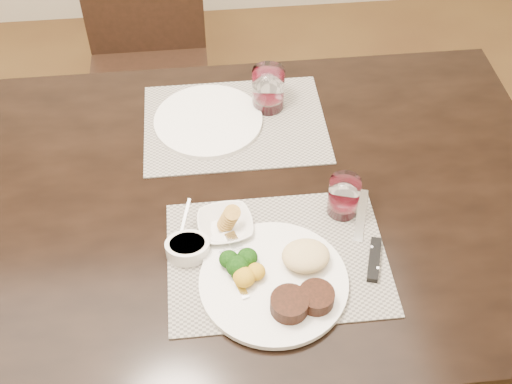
{
  "coord_description": "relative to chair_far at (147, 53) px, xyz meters",
  "views": [
    {
      "loc": [
        0.18,
        -0.98,
        1.84
      ],
      "look_at": [
        0.28,
        -0.06,
        0.82
      ],
      "focal_mm": 45.0,
      "sensor_mm": 36.0,
      "label": 1
    }
  ],
  "objects": [
    {
      "name": "ground_plane",
      "position": [
        0.0,
        -0.93,
        -0.5
      ],
      "size": [
        4.5,
        4.5,
        0.0
      ],
      "primitive_type": "plane",
      "color": "#412815",
      "rests_on": "ground"
    },
    {
      "name": "dining_table",
      "position": [
        0.0,
        -0.93,
        0.16
      ],
      "size": [
        2.0,
        1.0,
        0.75
      ],
      "color": "black",
      "rests_on": "ground"
    },
    {
      "name": "chair_far",
      "position": [
        0.0,
        0.0,
        0.0
      ],
      "size": [
        0.42,
        0.42,
        0.9
      ],
      "color": "black",
      "rests_on": "ground"
    },
    {
      "name": "placemat_near",
      "position": [
        0.31,
        -1.12,
        0.25
      ],
      "size": [
        0.46,
        0.34,
        0.0
      ],
      "primitive_type": "cube",
      "color": "gray",
      "rests_on": "dining_table"
    },
    {
      "name": "placemat_far",
      "position": [
        0.26,
        -0.69,
        0.25
      ],
      "size": [
        0.46,
        0.34,
        0.0
      ],
      "primitive_type": "cube",
      "color": "gray",
      "rests_on": "dining_table"
    },
    {
      "name": "dinner_plate",
      "position": [
        0.31,
        -1.19,
        0.27
      ],
      "size": [
        0.3,
        0.3,
        0.05
      ],
      "rotation": [
        0.0,
        0.0,
        0.01
      ],
      "color": "silver",
      "rests_on": "placemat_near"
    },
    {
      "name": "napkin_fork",
      "position": [
        0.22,
        -1.14,
        0.26
      ],
      "size": [
        0.15,
        0.2,
        0.02
      ],
      "rotation": [
        0.0,
        0.0,
        0.32
      ],
      "color": "silver",
      "rests_on": "placemat_near"
    },
    {
      "name": "steak_knife",
      "position": [
        0.51,
        -1.12,
        0.26
      ],
      "size": [
        0.07,
        0.26,
        0.01
      ],
      "rotation": [
        0.0,
        0.0,
        -0.31
      ],
      "color": "white",
      "rests_on": "placemat_near"
    },
    {
      "name": "cracker_bowl",
      "position": [
        0.21,
        -1.03,
        0.27
      ],
      "size": [
        0.13,
        0.13,
        0.05
      ],
      "rotation": [
        0.0,
        0.0,
        0.12
      ],
      "color": "silver",
      "rests_on": "placemat_near"
    },
    {
      "name": "sauce_ramekin",
      "position": [
        0.13,
        -1.09,
        0.27
      ],
      "size": [
        0.09,
        0.14,
        0.07
      ],
      "rotation": [
        0.0,
        0.0,
        -0.38
      ],
      "color": "silver",
      "rests_on": "placemat_near"
    },
    {
      "name": "wine_glass_near",
      "position": [
        0.47,
        -1.0,
        0.29
      ],
      "size": [
        0.07,
        0.07,
        0.09
      ],
      "rotation": [
        0.0,
        0.0,
        -0.09
      ],
      "color": "silver",
      "rests_on": "placemat_near"
    },
    {
      "name": "far_plate",
      "position": [
        0.19,
        -0.68,
        0.26
      ],
      "size": [
        0.28,
        0.28,
        0.01
      ],
      "primitive_type": "cylinder",
      "color": "silver",
      "rests_on": "placemat_far"
    },
    {
      "name": "wine_glass_far",
      "position": [
        0.35,
        -0.63,
        0.3
      ],
      "size": [
        0.08,
        0.08,
        0.11
      ],
      "rotation": [
        0.0,
        0.0,
        -0.24
      ],
      "color": "silver",
      "rests_on": "placemat_far"
    }
  ]
}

